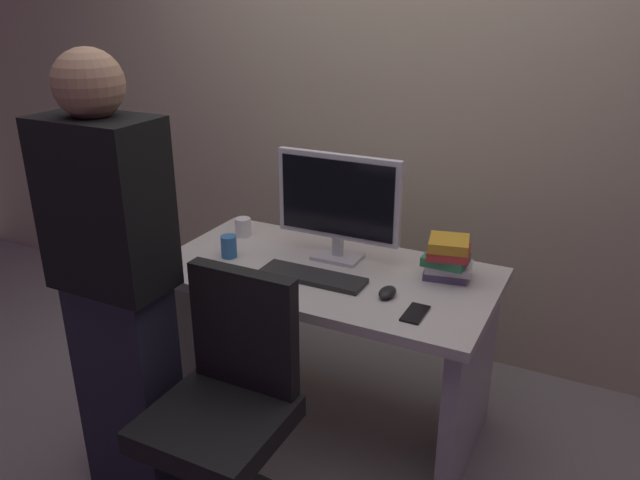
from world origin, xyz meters
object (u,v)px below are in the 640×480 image
object	(u,v)px
person_at_desk	(116,287)
keyboard	(313,277)
book_stack	(448,258)
office_chair	(227,422)
cup_by_monitor	(243,227)
desk	(325,319)
monitor	(338,201)
cup_near_keyboard	(229,247)
mouse	(387,292)
cell_phone	(415,313)

from	to	relation	value
person_at_desk	keyboard	world-z (taller)	person_at_desk
book_stack	person_at_desk	bearing A→B (deg)	-139.00
office_chair	cup_by_monitor	world-z (taller)	office_chair
desk	monitor	world-z (taller)	monitor
keyboard	cup_near_keyboard	world-z (taller)	cup_near_keyboard
office_chair	mouse	size ratio (longest dim) A/B	9.40
cup_by_monitor	book_stack	xyz separation A→B (m)	(0.98, -0.03, 0.05)
monitor	person_at_desk	bearing A→B (deg)	-120.52
desk	cup_near_keyboard	size ratio (longest dim) A/B	14.38
cup_by_monitor	cell_phone	world-z (taller)	cup_by_monitor
monitor	mouse	distance (m)	0.46
person_at_desk	cup_near_keyboard	distance (m)	0.61
keyboard	mouse	distance (m)	0.32
book_stack	cup_by_monitor	bearing A→B (deg)	178.38
cup_near_keyboard	keyboard	bearing A→B (deg)	-4.69
person_at_desk	keyboard	bearing A→B (deg)	50.78
book_stack	keyboard	bearing A→B (deg)	-152.69
mouse	cup_by_monitor	world-z (taller)	cup_by_monitor
desk	cell_phone	distance (m)	0.54
mouse	book_stack	bearing A→B (deg)	58.90
monitor	cup_by_monitor	distance (m)	0.55
mouse	cup_near_keyboard	xyz separation A→B (m)	(-0.74, 0.04, 0.03)
office_chair	cup_by_monitor	distance (m)	1.03
office_chair	person_at_desk	size ratio (longest dim) A/B	0.57
office_chair	cup_near_keyboard	distance (m)	0.80
monitor	cup_near_keyboard	distance (m)	0.51
book_stack	cell_phone	xyz separation A→B (m)	(-0.01, -0.34, -0.08)
office_chair	monitor	world-z (taller)	monitor
book_stack	office_chair	bearing A→B (deg)	-121.70
keyboard	cell_phone	size ratio (longest dim) A/B	2.99
desk	person_at_desk	size ratio (longest dim) A/B	0.84
desk	person_at_desk	distance (m)	0.89
mouse	keyboard	bearing A→B (deg)	178.27
person_at_desk	mouse	size ratio (longest dim) A/B	16.39
keyboard	cell_phone	world-z (taller)	keyboard
desk	cup_near_keyboard	distance (m)	0.51
person_at_desk	cup_by_monitor	world-z (taller)	person_at_desk
office_chair	book_stack	distance (m)	1.04
office_chair	keyboard	distance (m)	0.66
desk	office_chair	bearing A→B (deg)	-93.62
office_chair	cup_by_monitor	xyz separation A→B (m)	(-0.47, 0.85, 0.34)
mouse	cup_near_keyboard	distance (m)	0.74
desk	cup_near_keyboard	world-z (taller)	cup_near_keyboard
keyboard	mouse	bearing A→B (deg)	-2.07
office_chair	cup_near_keyboard	xyz separation A→B (m)	(-0.39, 0.61, 0.35)
desk	monitor	size ratio (longest dim) A/B	2.54
monitor	book_stack	bearing A→B (deg)	2.24
office_chair	mouse	bearing A→B (deg)	58.03
monitor	cell_phone	distance (m)	0.61
cell_phone	monitor	bearing A→B (deg)	144.98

